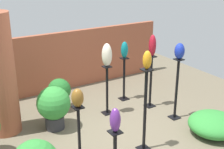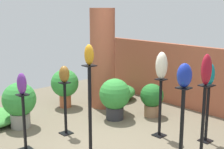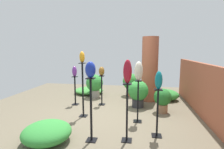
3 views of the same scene
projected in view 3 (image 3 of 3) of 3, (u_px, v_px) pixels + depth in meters
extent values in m
plane|color=#6B604C|center=(106.00, 114.00, 4.82)|extent=(8.00, 8.00, 0.00)
cube|color=#9E5138|center=(207.00, 93.00, 4.32)|extent=(5.60, 0.12, 1.42)
cylinder|color=#9E5138|center=(150.00, 69.00, 6.04)|extent=(0.55, 0.55, 2.22)
cube|color=black|center=(83.00, 116.00, 4.69)|extent=(0.20, 0.20, 0.01)
cube|color=black|center=(83.00, 90.00, 4.60)|extent=(0.04, 0.04, 1.44)
cube|color=black|center=(82.00, 63.00, 4.50)|extent=(0.16, 0.16, 0.02)
cube|color=black|center=(137.00, 121.00, 4.33)|extent=(0.20, 0.20, 0.01)
cube|color=black|center=(138.00, 101.00, 4.26)|extent=(0.04, 0.04, 1.03)
cube|color=black|center=(138.00, 81.00, 4.19)|extent=(0.16, 0.16, 0.02)
cube|color=black|center=(157.00, 136.00, 3.61)|extent=(0.20, 0.20, 0.01)
cube|color=black|center=(157.00, 113.00, 3.54)|extent=(0.04, 0.04, 0.99)
cube|color=black|center=(158.00, 90.00, 3.47)|extent=(0.16, 0.16, 0.01)
cube|color=black|center=(127.00, 140.00, 3.43)|extent=(0.20, 0.20, 0.01)
cube|color=black|center=(127.00, 113.00, 3.35)|extent=(0.04, 0.04, 1.14)
cube|color=black|center=(127.00, 84.00, 3.27)|extent=(0.16, 0.16, 0.02)
cube|color=black|center=(102.00, 104.00, 5.68)|extent=(0.20, 0.20, 0.01)
cube|color=black|center=(102.00, 90.00, 5.62)|extent=(0.04, 0.04, 0.95)
cube|color=black|center=(102.00, 76.00, 5.55)|extent=(0.16, 0.16, 0.01)
cube|color=black|center=(76.00, 104.00, 5.70)|extent=(0.20, 0.20, 0.01)
cube|color=black|center=(75.00, 91.00, 5.63)|extent=(0.04, 0.04, 0.92)
cube|color=black|center=(75.00, 77.00, 5.57)|extent=(0.16, 0.16, 0.01)
cube|color=black|center=(92.00, 140.00, 3.43)|extent=(0.20, 0.20, 0.01)
cube|color=black|center=(91.00, 110.00, 3.35)|extent=(0.04, 0.04, 1.25)
cube|color=black|center=(91.00, 78.00, 3.26)|extent=(0.16, 0.16, 0.02)
ellipsoid|color=orange|center=(82.00, 57.00, 4.48)|extent=(0.14, 0.13, 0.29)
ellipsoid|color=beige|center=(139.00, 71.00, 4.16)|extent=(0.20, 0.20, 0.46)
ellipsoid|color=#0F727A|center=(159.00, 80.00, 3.45)|extent=(0.16, 0.15, 0.37)
ellipsoid|color=maroon|center=(128.00, 72.00, 3.24)|extent=(0.15, 0.16, 0.45)
ellipsoid|color=brown|center=(102.00, 71.00, 5.53)|extent=(0.19, 0.18, 0.29)
ellipsoid|color=#6B2D8C|center=(75.00, 71.00, 5.55)|extent=(0.14, 0.15, 0.33)
ellipsoid|color=#192D9E|center=(90.00, 70.00, 3.24)|extent=(0.19, 0.20, 0.31)
cylinder|color=#B25B38|center=(131.00, 92.00, 6.80)|extent=(0.26, 0.26, 0.29)
sphere|color=#338C38|center=(131.00, 81.00, 6.74)|extent=(0.62, 0.62, 0.62)
cylinder|color=#2D2D33|center=(138.00, 103.00, 5.45)|extent=(0.36, 0.36, 0.26)
sphere|color=#338C38|center=(138.00, 90.00, 5.39)|extent=(0.63, 0.63, 0.63)
cylinder|color=gray|center=(95.00, 94.00, 6.56)|extent=(0.37, 0.37, 0.28)
sphere|color=#338C38|center=(95.00, 83.00, 6.50)|extent=(0.63, 0.63, 0.63)
cylinder|color=#936B4C|center=(162.00, 108.00, 4.96)|extent=(0.31, 0.31, 0.24)
sphere|color=#236B28|center=(162.00, 97.00, 4.91)|extent=(0.49, 0.49, 0.49)
ellipsoid|color=#338C38|center=(47.00, 132.00, 3.35)|extent=(0.93, 0.93, 0.39)
ellipsoid|color=#338C38|center=(165.00, 95.00, 6.20)|extent=(0.81, 0.95, 0.38)
ellipsoid|color=#479942|center=(89.00, 90.00, 7.13)|extent=(1.03, 1.17, 0.25)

